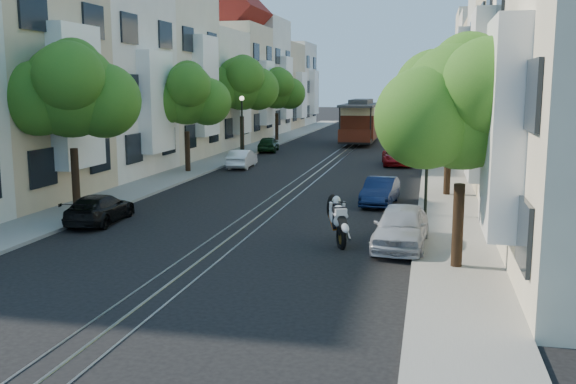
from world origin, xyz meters
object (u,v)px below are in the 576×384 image
Objects in this scene: parked_car_w_near at (100,209)px; parked_car_e_far at (397,157)px; parked_car_w_mid at (242,159)px; tree_e_a at (465,109)px; parked_car_e_mid at (380,191)px; tree_e_c at (446,92)px; tree_w_b at (187,96)px; lamp_west at (242,117)px; tree_w_d at (277,90)px; parked_car_e_near at (401,227)px; tree_w_a at (72,92)px; lamp_east at (428,144)px; parked_car_w_far at (268,144)px; tree_e_d at (443,87)px; cable_car at (361,120)px; tree_e_b at (452,91)px; sportbike_rider at (337,217)px; tree_w_c at (242,84)px.

parked_car_e_far is at bearing -120.24° from parked_car_w_near.
tree_e_a is at bearing 118.30° from parked_car_w_mid.
parked_car_e_mid is at bearing -152.70° from parked_car_w_near.
tree_e_c reaches higher than parked_car_e_mid.
tree_e_a and tree_w_b have the same top height.
tree_w_b reaches higher than lamp_west.
tree_w_d is 39.14m from parked_car_e_near.
tree_w_a is 13.72m from lamp_east.
tree_e_a is at bearing 106.14° from parked_car_w_far.
lamp_east is at bearing 8.57° from tree_w_a.
tree_e_d is at bearing 69.14° from parked_car_e_far.
tree_e_a is 38.63m from cable_car.
parked_car_e_far is (-2.86, 11.27, -4.19)m from tree_e_b.
tree_e_c is at bearing 57.73° from sportbike_rider.
parked_car_e_near is (-1.66, -31.80, -4.20)m from tree_e_d.
tree_e_c reaches higher than lamp_east.
tree_w_a reaches higher than lamp_east.
tree_w_b is at bearing 143.42° from lamp_east.
tree_e_b reaches higher than parked_car_w_far.
tree_w_d reaches higher than sportbike_rider.
parked_car_w_near is 26.08m from parked_car_w_far.
tree_e_c is at bearing -90.00° from tree_e_d.
lamp_west is at bearing 118.45° from tree_e_a.
parked_car_e_near is 29.58m from parked_car_w_far.
tree_e_d is at bearing 87.96° from lamp_east.
tree_w_b reaches higher than cable_car.
tree_w_a is (-14.40, -29.00, -0.13)m from tree_e_d.
tree_w_c is 3.81m from lamp_west.
lamp_east reaches higher than parked_car_e_far.
tree_e_d is 8.33m from cable_car.
tree_w_a is at bearing -128.21° from parked_car_e_far.
tree_e_a reaches higher than parked_car_w_near.
tree_e_d reaches higher than parked_car_w_near.
tree_e_a is 4.64m from parked_car_e_near.
cable_car is at bearing 100.82° from parked_car_e_near.
parked_car_e_far is at bearing 65.55° from sportbike_rider.
lamp_west is (0.84, -13.98, -1.75)m from tree_w_d.
parked_car_w_far is (-12.86, 29.58, -3.81)m from tree_e_a.
tree_w_a is 1.93× the size of parked_car_e_mid.
tree_w_a is 13.04m from parked_car_e_mid.
tree_e_b is at bearing 143.73° from parked_car_w_mid.
tree_e_a is 23.00m from tree_e_c.
parked_car_w_far is at bearing -93.44° from parked_car_w_near.
tree_w_d reaches higher than parked_car_e_far.
tree_e_a is 1.84× the size of parked_car_w_mid.
lamp_west reaches higher than sportbike_rider.
cable_car is at bearing 72.68° from sportbike_rider.
tree_w_c is 13.27m from parked_car_e_far.
parked_car_w_mid is at bearing 146.60° from tree_e_b.
tree_w_a is 33.95m from cable_car.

